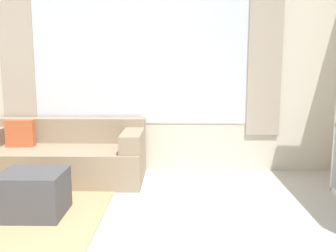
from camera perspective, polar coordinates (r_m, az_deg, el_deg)
name	(u,v)px	position (r m, az deg, el deg)	size (l,w,h in m)	color
wall_back	(141,70)	(5.04, -4.15, 8.46)	(6.50, 0.11, 2.70)	beige
couch_main	(62,157)	(4.88, -15.91, -4.60)	(2.03, 0.89, 0.76)	gray
ottoman	(34,194)	(3.83, -19.80, -9.73)	(0.59, 0.52, 0.43)	#47474C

